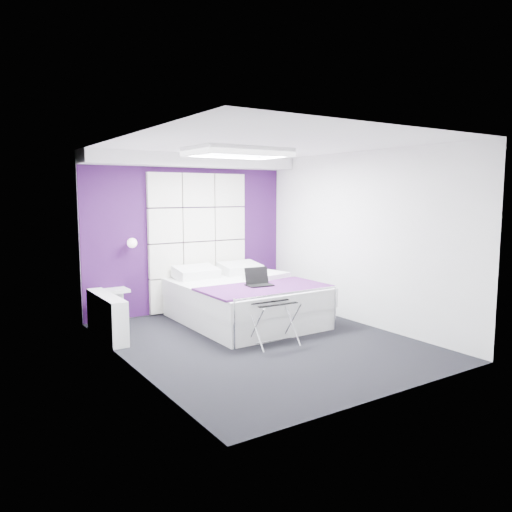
{
  "coord_description": "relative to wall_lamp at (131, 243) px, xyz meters",
  "views": [
    {
      "loc": [
        -3.64,
        -5.41,
        1.97
      ],
      "look_at": [
        0.14,
        0.35,
        1.11
      ],
      "focal_mm": 35.0,
      "sensor_mm": 36.0,
      "label": 1
    }
  ],
  "objects": [
    {
      "name": "wall_right",
      "position": [
        2.85,
        -2.06,
        0.08
      ],
      "size": [
        0.0,
        4.4,
        4.4
      ],
      "primitive_type": "plane",
      "rotation": [
        1.57,
        0.0,
        -1.57
      ],
      "color": "white",
      "rests_on": "floor"
    },
    {
      "name": "bed",
      "position": [
        1.4,
        -1.04,
        -0.89
      ],
      "size": [
        1.86,
        2.25,
        0.78
      ],
      "color": "white",
      "rests_on": "floor"
    },
    {
      "name": "laptop",
      "position": [
        1.38,
        -1.46,
        -0.52
      ],
      "size": [
        0.37,
        0.26,
        0.26
      ],
      "rotation": [
        0.0,
        0.0,
        -0.12
      ],
      "color": "black",
      "rests_on": "bed"
    },
    {
      "name": "ceiling",
      "position": [
        1.05,
        -2.06,
        1.38
      ],
      "size": [
        4.4,
        4.4,
        0.0
      ],
      "primitive_type": "plane",
      "rotation": [
        3.14,
        0.0,
        0.0
      ],
      "color": "white",
      "rests_on": "wall_back"
    },
    {
      "name": "wall_back",
      "position": [
        1.05,
        0.14,
        0.08
      ],
      "size": [
        3.6,
        0.0,
        3.6
      ],
      "primitive_type": "plane",
      "rotation": [
        1.57,
        0.0,
        0.0
      ],
      "color": "white",
      "rests_on": "floor"
    },
    {
      "name": "wall_left",
      "position": [
        -0.75,
        -2.06,
        0.08
      ],
      "size": [
        0.0,
        4.4,
        4.4
      ],
      "primitive_type": "plane",
      "rotation": [
        1.57,
        0.0,
        1.57
      ],
      "color": "white",
      "rests_on": "floor"
    },
    {
      "name": "wall_lamp",
      "position": [
        0.0,
        0.0,
        0.0
      ],
      "size": [
        0.15,
        0.15,
        0.15
      ],
      "primitive_type": "sphere",
      "color": "white",
      "rests_on": "wall_back"
    },
    {
      "name": "luggage_rack",
      "position": [
        1.09,
        -2.29,
        -0.94
      ],
      "size": [
        0.57,
        0.42,
        0.57
      ],
      "rotation": [
        0.0,
        0.0,
        -0.06
      ],
      "color": "silver",
      "rests_on": "floor"
    },
    {
      "name": "accent_wall",
      "position": [
        1.05,
        0.13,
        0.08
      ],
      "size": [
        3.58,
        0.02,
        2.58
      ],
      "primitive_type": "cube",
      "color": "#351045",
      "rests_on": "wall_back"
    },
    {
      "name": "floor",
      "position": [
        1.05,
        -2.06,
        -1.22
      ],
      "size": [
        4.4,
        4.4,
        0.0
      ],
      "primitive_type": "plane",
      "color": "black",
      "rests_on": "ground"
    },
    {
      "name": "soffit",
      "position": [
        1.05,
        -0.11,
        1.28
      ],
      "size": [
        3.58,
        0.5,
        0.2
      ],
      "primitive_type": "cube",
      "color": "white",
      "rests_on": "wall_back"
    },
    {
      "name": "radiator",
      "position": [
        -0.64,
        -0.76,
        -0.92
      ],
      "size": [
        0.22,
        1.2,
        0.6
      ],
      "primitive_type": "cube",
      "color": "white",
      "rests_on": "floor"
    },
    {
      "name": "headboard",
      "position": [
        1.2,
        0.08,
        -0.05
      ],
      "size": [
        1.8,
        0.08,
        2.3
      ],
      "primitive_type": null,
      "color": "silver",
      "rests_on": "wall_back"
    },
    {
      "name": "nightstand",
      "position": [
        -0.31,
        -0.04,
        -0.71
      ],
      "size": [
        0.41,
        0.32,
        0.05
      ],
      "primitive_type": "cube",
      "color": "white",
      "rests_on": "wall_back"
    },
    {
      "name": "skylight",
      "position": [
        1.05,
        -1.46,
        1.33
      ],
      "size": [
        1.36,
        0.86,
        0.12
      ],
      "primitive_type": null,
      "color": "white",
      "rests_on": "ceiling"
    }
  ]
}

